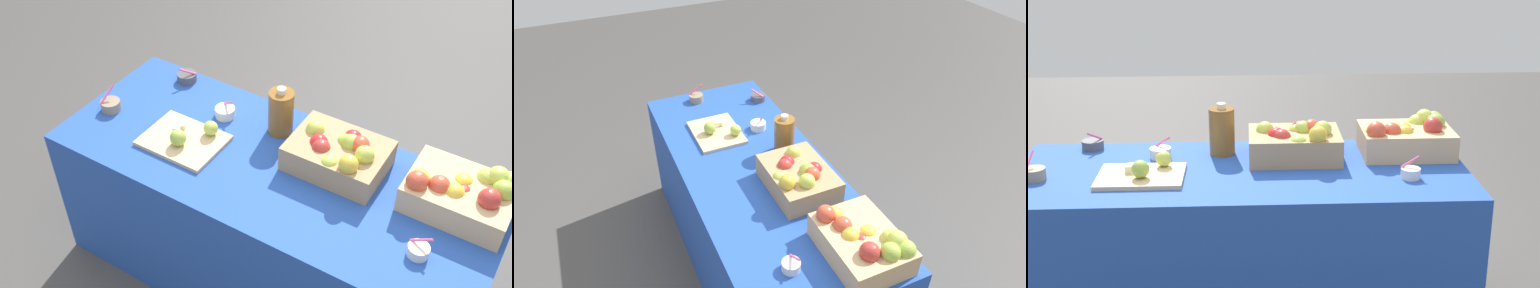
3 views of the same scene
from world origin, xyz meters
TOP-DOWN VIEW (x-y plane):
  - ground_plane at (0.00, 0.00)m, footprint 10.00×10.00m
  - table at (0.00, 0.00)m, footprint 1.90×0.76m
  - apple_crate_left at (0.74, 0.17)m, footprint 0.40×0.30m
  - apple_crate_middle at (0.24, 0.13)m, footprint 0.39×0.30m
  - cutting_board_front at (-0.39, -0.08)m, footprint 0.35×0.27m
  - sample_bowl_near at (0.69, -0.13)m, footprint 0.08×0.08m
  - sample_bowl_mid at (-0.83, -0.08)m, footprint 0.09×0.10m
  - sample_bowl_far at (-0.67, 0.30)m, footprint 0.10×0.10m
  - sample_bowl_extra at (-0.35, 0.16)m, footprint 0.09×0.09m
  - cider_jug at (-0.08, 0.21)m, footprint 0.11×0.11m

SIDE VIEW (x-z plane):
  - ground_plane at x=0.00m, z-range 0.00..0.00m
  - table at x=0.00m, z-range 0.00..0.74m
  - cutting_board_front at x=-0.39m, z-range 0.72..0.81m
  - sample_bowl_far at x=-0.67m, z-range 0.72..0.81m
  - sample_bowl_near at x=0.69m, z-range 0.72..0.81m
  - sample_bowl_extra at x=-0.35m, z-range 0.72..0.81m
  - sample_bowl_mid at x=-0.83m, z-range 0.71..0.82m
  - apple_crate_middle at x=0.24m, z-range 0.72..0.90m
  - apple_crate_left at x=0.74m, z-range 0.73..0.90m
  - cider_jug at x=-0.08m, z-range 0.73..0.96m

